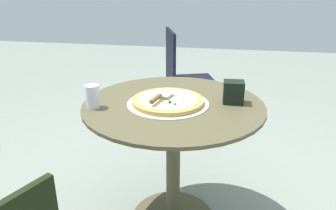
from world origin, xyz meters
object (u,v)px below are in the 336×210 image
(pizza_on_tray, at_px, (168,101))
(patio_chair_near, at_px, (183,73))
(patio_table, at_px, (173,138))
(drinking_cup, at_px, (93,96))
(napkin_dispenser, at_px, (233,92))
(pizza_server, at_px, (160,96))

(pizza_on_tray, bearing_deg, patio_chair_near, 4.33)
(patio_table, bearing_deg, patio_chair_near, 5.48)
(drinking_cup, relative_size, napkin_dispenser, 1.00)
(pizza_on_tray, xyz_separation_m, pizza_server, (-0.03, 0.04, 0.04))
(pizza_on_tray, bearing_deg, patio_table, -62.53)
(patio_table, height_order, napkin_dispenser, napkin_dispenser)
(pizza_on_tray, relative_size, pizza_server, 1.98)
(pizza_server, xyz_separation_m, drinking_cup, (-0.09, 0.33, 0.01))
(napkin_dispenser, height_order, patio_chair_near, patio_chair_near)
(pizza_server, distance_m, patio_chair_near, 1.45)
(pizza_on_tray, bearing_deg, drinking_cup, 107.73)
(patio_table, xyz_separation_m, pizza_server, (-0.04, 0.06, 0.26))
(patio_table, relative_size, drinking_cup, 8.10)
(patio_table, relative_size, patio_chair_near, 1.03)
(patio_table, xyz_separation_m, pizza_on_tray, (-0.01, 0.03, 0.22))
(pizza_server, distance_m, napkin_dispenser, 0.38)
(pizza_on_tray, distance_m, napkin_dispenser, 0.34)
(pizza_server, relative_size, patio_chair_near, 0.23)
(napkin_dispenser, xyz_separation_m, patio_chair_near, (1.32, 0.44, -0.30))
(patio_table, distance_m, drinking_cup, 0.49)
(pizza_server, bearing_deg, pizza_on_tray, -52.64)
(pizza_server, bearing_deg, patio_chair_near, 2.77)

